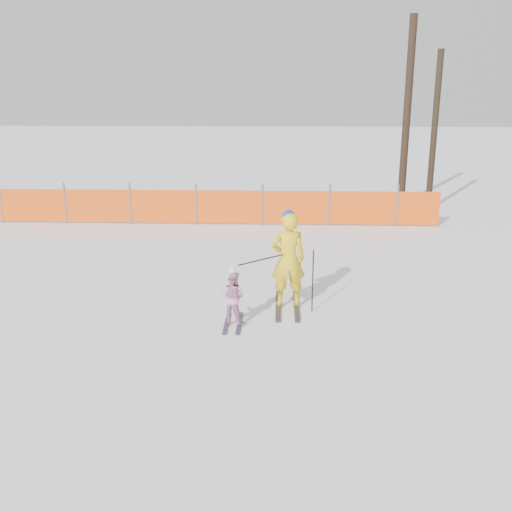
{
  "coord_description": "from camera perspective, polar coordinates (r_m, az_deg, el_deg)",
  "views": [
    {
      "loc": [
        0.42,
        -9.43,
        3.85
      ],
      "look_at": [
        0.0,
        0.5,
        1.0
      ],
      "focal_mm": 40.0,
      "sensor_mm": 36.0,
      "label": 1
    }
  ],
  "objects": [
    {
      "name": "ski_poles",
      "position": [
        10.16,
        3.31,
        -1.52
      ],
      "size": [
        1.32,
        0.72,
        1.16
      ],
      "color": "black",
      "rests_on": "ground"
    },
    {
      "name": "adult",
      "position": [
        10.42,
        3.21,
        -0.35
      ],
      "size": [
        0.69,
        1.55,
        1.85
      ],
      "color": "black",
      "rests_on": "ground"
    },
    {
      "name": "safety_fence",
      "position": [
        17.39,
        -7.4,
        4.95
      ],
      "size": [
        15.28,
        0.06,
        1.25
      ],
      "color": "#595960",
      "rests_on": "ground"
    },
    {
      "name": "tree_trunks",
      "position": [
        20.43,
        15.71,
        12.97
      ],
      "size": [
        0.96,
        1.17,
        6.34
      ],
      "color": "black",
      "rests_on": "ground"
    },
    {
      "name": "ground",
      "position": [
        10.2,
        -0.12,
        -6.19
      ],
      "size": [
        120.0,
        120.0,
        0.0
      ],
      "primitive_type": "plane",
      "color": "white",
      "rests_on": "ground"
    },
    {
      "name": "child",
      "position": [
        9.76,
        -2.34,
        -4.07
      ],
      "size": [
        0.55,
        0.97,
        1.11
      ],
      "color": "black",
      "rests_on": "ground"
    }
  ]
}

